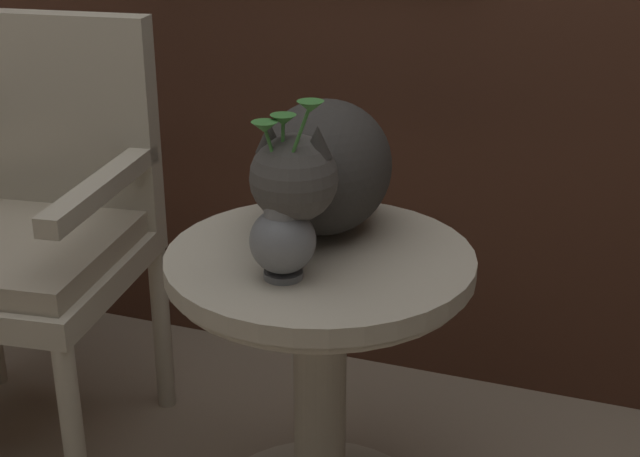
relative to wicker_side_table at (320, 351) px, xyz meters
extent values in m
cylinder|color=#B2A893|center=(0.00, 0.00, -0.10)|extent=(0.10, 0.10, 0.55)
cylinder|color=#B2A893|center=(0.00, 0.00, 0.19)|extent=(0.57, 0.57, 0.03)
torus|color=#B2A893|center=(0.00, 0.00, 0.16)|extent=(0.55, 0.55, 0.02)
cylinder|color=#B2A893|center=(-0.46, -0.18, -0.19)|extent=(0.04, 0.04, 0.43)
cylinder|color=#B2A893|center=(-0.51, 0.29, -0.19)|extent=(0.04, 0.04, 0.43)
cube|color=#B2A893|center=(-0.72, 0.03, 0.05)|extent=(0.57, 0.57, 0.06)
cube|color=tan|center=(-0.72, 0.03, 0.11)|extent=(0.53, 0.52, 0.05)
cube|color=#B2A893|center=(-0.75, 0.25, 0.32)|extent=(0.52, 0.12, 0.49)
cube|color=#B2A893|center=(-0.49, 0.05, 0.26)|extent=(0.11, 0.47, 0.04)
ellipsoid|color=#33302D|center=(-0.03, 0.11, 0.33)|extent=(0.28, 0.33, 0.26)
sphere|color=#494643|center=(-0.02, -0.08, 0.38)|extent=(0.15, 0.15, 0.15)
cone|color=#33302D|center=(-0.06, -0.08, 0.45)|extent=(0.05, 0.05, 0.05)
cone|color=#33302D|center=(0.02, -0.08, 0.45)|extent=(0.05, 0.05, 0.05)
cylinder|color=#33302D|center=(-0.05, 0.33, 0.26)|extent=(0.08, 0.28, 0.06)
cylinder|color=slate|center=(-0.03, -0.12, 0.21)|extent=(0.07, 0.07, 0.01)
ellipsoid|color=slate|center=(-0.03, -0.12, 0.28)|extent=(0.11, 0.11, 0.11)
cylinder|color=slate|center=(-0.03, -0.12, 0.35)|extent=(0.06, 0.06, 0.06)
torus|color=slate|center=(-0.03, -0.12, 0.38)|extent=(0.08, 0.08, 0.01)
cylinder|color=#387533|center=(-0.04, -0.12, 0.43)|extent=(0.03, 0.02, 0.10)
cone|color=#387533|center=(-0.05, -0.13, 0.48)|extent=(0.04, 0.04, 0.02)
cylinder|color=#387533|center=(0.00, -0.12, 0.45)|extent=(0.06, 0.01, 0.14)
cone|color=#387533|center=(0.03, -0.12, 0.52)|extent=(0.04, 0.04, 0.02)
cylinder|color=#387533|center=(-0.03, -0.11, 0.43)|extent=(0.01, 0.02, 0.11)
cone|color=#387533|center=(-0.03, -0.10, 0.48)|extent=(0.04, 0.04, 0.02)
camera|label=1|loc=(0.51, -1.45, 0.90)|focal=51.45mm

